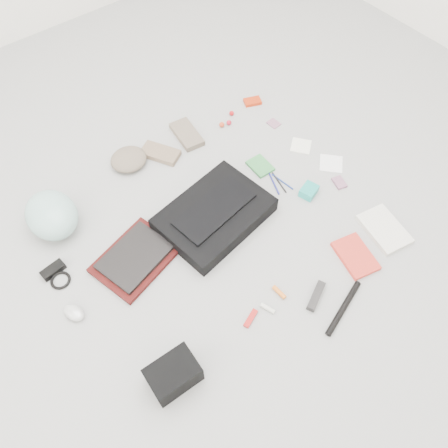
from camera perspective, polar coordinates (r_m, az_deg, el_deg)
ground_plane at (r=2.06m, az=0.00°, el=-0.76°), size 4.00×4.00×0.00m
messenger_bag at (r=2.06m, az=-1.24°, el=1.21°), size 0.55×0.42×0.08m
bag_flap at (r=2.02m, az=-1.27°, el=1.97°), size 0.41×0.23×0.01m
laptop_sleeve at (r=2.01m, az=-11.44°, el=-4.48°), size 0.41×0.34×0.02m
laptop at (r=1.99m, az=-11.55°, el=-4.17°), size 0.34×0.28×0.02m
bike_helmet at (r=2.15m, az=-21.59°, el=1.09°), size 0.23×0.29×0.17m
beanie at (r=2.33m, az=-12.35°, el=8.26°), size 0.20×0.19×0.07m
mitten_left at (r=2.36m, az=-8.32°, el=9.13°), size 0.19×0.22×0.03m
mitten_right at (r=2.44m, az=-4.89°, el=11.60°), size 0.14×0.23×0.03m
power_brick at (r=2.08m, az=-21.43°, el=-5.61°), size 0.11×0.06×0.03m
cable_coil at (r=2.05m, az=-20.57°, el=-6.91°), size 0.11×0.11×0.01m
mouse at (r=1.95m, az=-19.03°, el=-10.86°), size 0.09×0.12×0.04m
camera_bag at (r=1.74m, az=-6.63°, el=-18.95°), size 0.20×0.14×0.12m
multitool at (r=1.86m, az=3.50°, el=-12.19°), size 0.09×0.05×0.01m
toiletry_tube_white at (r=1.88m, az=5.72°, el=-10.90°), size 0.04×0.07×0.02m
toiletry_tube_orange at (r=1.91m, az=7.22°, el=-8.83°), size 0.02×0.07×0.02m
u_lock at (r=1.92m, az=11.93°, el=-9.18°), size 0.14×0.09×0.03m
bike_pump at (r=1.93m, az=15.34°, el=-10.52°), size 0.28×0.11×0.03m
book_red at (r=2.06m, az=16.79°, el=-4.01°), size 0.18×0.23×0.02m
book_white at (r=2.18m, az=20.19°, el=-0.64°), size 0.20×0.26×0.02m
notepad at (r=2.29m, az=4.75°, el=7.56°), size 0.10×0.13×0.02m
pen_blue at (r=2.23m, az=6.48°, el=5.43°), size 0.07×0.15×0.01m
pen_black at (r=2.24m, az=7.22°, el=5.40°), size 0.04×0.14×0.01m
pen_navy at (r=2.24m, az=7.65°, el=5.50°), size 0.03×0.14×0.01m
accordion_wallet at (r=2.20m, az=11.01°, el=4.26°), size 0.10×0.09×0.04m
card_deck at (r=2.29m, az=14.82°, el=5.25°), size 0.07×0.09×0.01m
napkin_top at (r=2.42m, az=10.02°, el=10.01°), size 0.15×0.15×0.01m
napkin_bottom at (r=2.37m, az=13.81°, el=7.66°), size 0.16×0.16×0.01m
lollipop_a at (r=2.48m, az=-0.29°, el=12.85°), size 0.04×0.04×0.03m
lollipop_b at (r=2.50m, az=0.65°, el=13.11°), size 0.03×0.03×0.03m
lollipop_c at (r=2.55m, az=1.00°, el=14.27°), size 0.04×0.04×0.03m
altoids_tin at (r=2.63m, az=3.74°, el=15.68°), size 0.11×0.09×0.02m
stamp_sheet at (r=2.52m, az=6.51°, el=12.93°), size 0.06×0.07×0.00m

